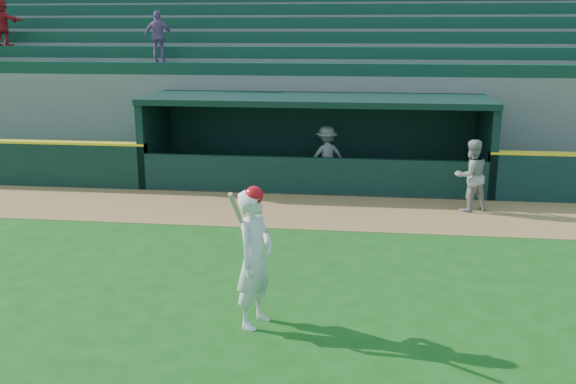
# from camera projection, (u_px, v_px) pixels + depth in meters

# --- Properties ---
(ground) EXTENTS (120.00, 120.00, 0.00)m
(ground) POSITION_uv_depth(u_px,v_px,m) (276.00, 291.00, 10.70)
(ground) COLOR #144C13
(ground) RESTS_ON ground
(warning_track) EXTENTS (40.00, 3.00, 0.01)m
(warning_track) POSITION_uv_depth(u_px,v_px,m) (305.00, 211.00, 15.41)
(warning_track) COLOR olive
(warning_track) RESTS_ON ground
(dugout_player_front) EXTENTS (1.03, 0.93, 1.73)m
(dugout_player_front) POSITION_uv_depth(u_px,v_px,m) (471.00, 176.00, 15.22)
(dugout_player_front) COLOR gray
(dugout_player_front) RESTS_ON ground
(dugout_player_inside) EXTENTS (1.24, 0.99, 1.67)m
(dugout_player_inside) POSITION_uv_depth(u_px,v_px,m) (327.00, 156.00, 17.69)
(dugout_player_inside) COLOR gray
(dugout_player_inside) RESTS_ON ground
(dugout) EXTENTS (9.40, 2.80, 2.46)m
(dugout) POSITION_uv_depth(u_px,v_px,m) (317.00, 135.00, 18.07)
(dugout) COLOR #62625D
(dugout) RESTS_ON ground
(stands) EXTENTS (34.50, 6.25, 7.59)m
(stands) POSITION_uv_depth(u_px,v_px,m) (328.00, 84.00, 22.20)
(stands) COLOR slate
(stands) RESTS_ON ground
(batter_at_plate) EXTENTS (0.71, 0.91, 2.12)m
(batter_at_plate) POSITION_uv_depth(u_px,v_px,m) (255.00, 257.00, 9.24)
(batter_at_plate) COLOR silver
(batter_at_plate) RESTS_ON ground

